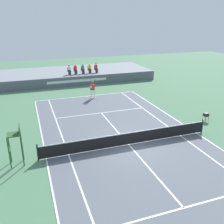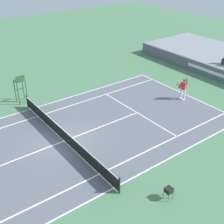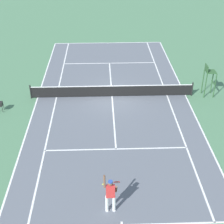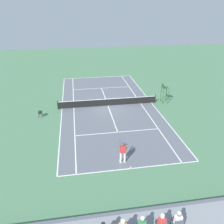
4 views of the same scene
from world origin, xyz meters
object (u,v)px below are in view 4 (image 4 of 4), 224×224
object	(u,v)px
spectator_seated_1	(161,223)
ball_hopper	(40,112)
tennis_player	(123,152)
umpire_chair	(165,91)
tennis_ball	(115,150)
spectator_seated_0	(177,221)

from	to	relation	value
spectator_seated_1	ball_hopper	bearing A→B (deg)	-65.13
tennis_player	umpire_chair	distance (m)	13.34
spectator_seated_1	tennis_ball	world-z (taller)	spectator_seated_1
tennis_player	ball_hopper	world-z (taller)	tennis_player
spectator_seated_0	ball_hopper	world-z (taller)	spectator_seated_0
tennis_ball	tennis_player	bearing A→B (deg)	100.90
ball_hopper	tennis_player	bearing A→B (deg)	128.22
tennis_player	ball_hopper	bearing A→B (deg)	-51.78
umpire_chair	spectator_seated_1	bearing A→B (deg)	68.49
tennis_ball	spectator_seated_1	bearing A→B (deg)	94.33
ball_hopper	spectator_seated_1	bearing A→B (deg)	114.87
spectator_seated_0	umpire_chair	bearing A→B (deg)	-109.23
tennis_player	umpire_chair	size ratio (longest dim) A/B	0.85
tennis_player	tennis_ball	size ratio (longest dim) A/B	30.63
tennis_player	spectator_seated_1	bearing A→B (deg)	92.75
spectator_seated_0	umpire_chair	size ratio (longest dim) A/B	0.52
spectator_seated_0	umpire_chair	distance (m)	19.27
spectator_seated_0	umpire_chair	world-z (taller)	spectator_seated_0
spectator_seated_1	umpire_chair	distance (m)	19.56
spectator_seated_1	tennis_player	xyz separation A→B (m)	(0.35, -7.19, -0.82)
tennis_ball	umpire_chair	xyz separation A→B (m)	(-7.84, -9.30, 1.52)
umpire_chair	ball_hopper	bearing A→B (deg)	6.88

